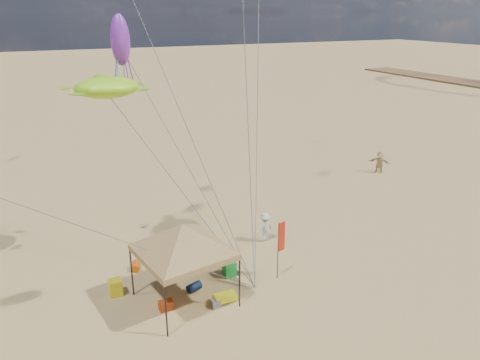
{
  "coord_description": "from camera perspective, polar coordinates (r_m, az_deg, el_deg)",
  "views": [
    {
      "loc": [
        -8.26,
        -14.3,
        11.04
      ],
      "look_at": [
        0.0,
        3.0,
        4.0
      ],
      "focal_mm": 34.4,
      "sensor_mm": 36.0,
      "label": 1
    }
  ],
  "objects": [
    {
      "name": "person_near_a",
      "position": [
        21.37,
        -4.45,
        -8.14
      ],
      "size": [
        0.74,
        0.55,
        1.86
      ],
      "primitive_type": "imported",
      "rotation": [
        0.0,
        0.0,
        3.31
      ],
      "color": "tan",
      "rests_on": "ground"
    },
    {
      "name": "person_near_c",
      "position": [
        23.43,
        3.09,
        -5.87
      ],
      "size": [
        1.1,
        0.81,
        1.53
      ],
      "primitive_type": "imported",
      "rotation": [
        0.0,
        0.0,
        3.41
      ],
      "color": "beige",
      "rests_on": "ground"
    },
    {
      "name": "ground",
      "position": [
        19.86,
        3.84,
        -13.65
      ],
      "size": [
        280.0,
        280.0,
        0.0
      ],
      "primitive_type": "plane",
      "color": "tan",
      "rests_on": "ground"
    },
    {
      "name": "cooler_red",
      "position": [
        18.93,
        -9.17,
        -15.09
      ],
      "size": [
        0.54,
        0.38,
        0.38
      ],
      "primitive_type": "cube",
      "color": "#A3320D",
      "rests_on": "ground"
    },
    {
      "name": "squid_kite",
      "position": [
        22.13,
        -14.64,
        16.45
      ],
      "size": [
        1.11,
        1.11,
        2.26
      ],
      "primitive_type": "ellipsoid",
      "rotation": [
        0.0,
        0.0,
        -0.34
      ],
      "color": "purple",
      "rests_on": "ground"
    },
    {
      "name": "person_near_b",
      "position": [
        20.82,
        -5.72,
        -9.3
      ],
      "size": [
        1.02,
        0.99,
        1.66
      ],
      "primitive_type": "imported",
      "rotation": [
        0.0,
        0.0,
        0.66
      ],
      "color": "#36414A",
      "rests_on": "ground"
    },
    {
      "name": "feather_flag",
      "position": [
        19.97,
        5.08,
        -7.43
      ],
      "size": [
        0.4,
        0.14,
        2.7
      ],
      "color": "black",
      "rests_on": "ground"
    },
    {
      "name": "bag_orange",
      "position": [
        21.73,
        -12.82,
        -10.38
      ],
      "size": [
        0.54,
        0.69,
        0.36
      ],
      "primitive_type": "cylinder",
      "rotation": [
        0.0,
        1.57,
        1.22
      ],
      "color": "#CC510B",
      "rests_on": "ground"
    },
    {
      "name": "chair_yellow",
      "position": [
        20.11,
        -15.18,
        -12.73
      ],
      "size": [
        0.5,
        0.5,
        0.7
      ],
      "primitive_type": "cube",
      "color": "yellow",
      "rests_on": "ground"
    },
    {
      "name": "crate_grey",
      "position": [
        18.93,
        -3.01,
        -15.03
      ],
      "size": [
        0.34,
        0.3,
        0.28
      ],
      "primitive_type": "cube",
      "color": "slate",
      "rests_on": "ground"
    },
    {
      "name": "beach_cart",
      "position": [
        19.15,
        -1.88,
        -14.33
      ],
      "size": [
        0.9,
        0.5,
        0.24
      ],
      "primitive_type": "cube",
      "color": "yellow",
      "rests_on": "ground"
    },
    {
      "name": "chair_green",
      "position": [
        20.71,
        -1.35,
        -10.91
      ],
      "size": [
        0.5,
        0.5,
        0.7
      ],
      "primitive_type": "cube",
      "color": "#1A912E",
      "rests_on": "ground"
    },
    {
      "name": "canopy_tent",
      "position": [
        17.78,
        -7.19,
        -5.88
      ],
      "size": [
        6.31,
        6.31,
        3.94
      ],
      "color": "black",
      "rests_on": "ground"
    },
    {
      "name": "cooler_blue",
      "position": [
        22.52,
        -4.3,
        -8.7
      ],
      "size": [
        0.54,
        0.38,
        0.38
      ],
      "primitive_type": "cube",
      "color": "#1420A6",
      "rests_on": "ground"
    },
    {
      "name": "person_far_c",
      "position": [
        34.76,
        16.92,
        2.15
      ],
      "size": [
        1.31,
        1.47,
        1.62
      ],
      "primitive_type": "imported",
      "rotation": [
        0.0,
        0.0,
        5.39
      ],
      "color": "tan",
      "rests_on": "ground"
    },
    {
      "name": "turtle_kite",
      "position": [
        20.52,
        -16.18,
        10.96
      ],
      "size": [
        3.3,
        2.99,
        0.9
      ],
      "primitive_type": "ellipsoid",
      "rotation": [
        0.0,
        0.0,
        -0.37
      ],
      "color": "#9DE61D",
      "rests_on": "ground"
    },
    {
      "name": "bag_navy",
      "position": [
        19.88,
        -5.71,
        -13.05
      ],
      "size": [
        0.69,
        0.54,
        0.36
      ],
      "primitive_type": "cylinder",
      "rotation": [
        0.0,
        1.57,
        0.35
      ],
      "color": "#0C1A37",
      "rests_on": "ground"
    }
  ]
}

